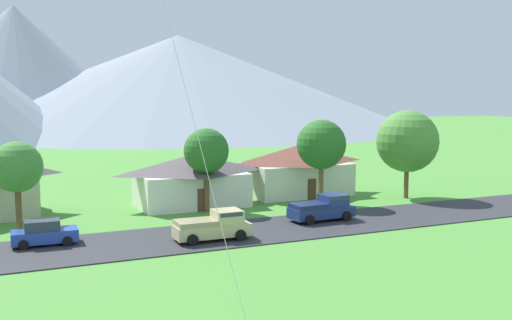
{
  "coord_description": "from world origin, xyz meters",
  "views": [
    {
      "loc": [
        -9.17,
        -8.93,
        10.04
      ],
      "look_at": [
        1.15,
        14.11,
        7.22
      ],
      "focal_mm": 41.72,
      "sensor_mm": 36.0,
      "label": 1
    }
  ],
  "objects_px": {
    "tree_right_of_center": "(17,167)",
    "tree_near_right": "(206,151)",
    "tree_near_left": "(321,145)",
    "pickup_truck_sand_east_side": "(214,225)",
    "house_leftmost": "(297,169)",
    "house_rightmost": "(191,179)",
    "tree_center": "(407,141)",
    "pickup_truck_navy_west_side": "(323,208)",
    "parked_car_blue_west_end": "(44,233)"
  },
  "relations": [
    {
      "from": "tree_near_left",
      "to": "tree_near_right",
      "type": "distance_m",
      "value": 10.49
    },
    {
      "from": "pickup_truck_navy_west_side",
      "to": "tree_right_of_center",
      "type": "bearing_deg",
      "value": 165.61
    },
    {
      "from": "tree_center",
      "to": "tree_near_right",
      "type": "height_order",
      "value": "tree_center"
    },
    {
      "from": "tree_right_of_center",
      "to": "tree_near_right",
      "type": "relative_size",
      "value": 0.93
    },
    {
      "from": "tree_right_of_center",
      "to": "parked_car_blue_west_end",
      "type": "distance_m",
      "value": 6.32
    },
    {
      "from": "tree_near_left",
      "to": "pickup_truck_navy_west_side",
      "type": "relative_size",
      "value": 1.47
    },
    {
      "from": "tree_near_left",
      "to": "tree_center",
      "type": "xyz_separation_m",
      "value": [
        9.46,
        -0.11,
        -0.0
      ]
    },
    {
      "from": "pickup_truck_navy_west_side",
      "to": "house_leftmost",
      "type": "bearing_deg",
      "value": 71.46
    },
    {
      "from": "tree_near_left",
      "to": "house_rightmost",
      "type": "bearing_deg",
      "value": 156.63
    },
    {
      "from": "tree_near_right",
      "to": "parked_car_blue_west_end",
      "type": "relative_size",
      "value": 1.68
    },
    {
      "from": "parked_car_blue_west_end",
      "to": "tree_center",
      "type": "bearing_deg",
      "value": 8.43
    },
    {
      "from": "parked_car_blue_west_end",
      "to": "house_rightmost",
      "type": "bearing_deg",
      "value": 36.01
    },
    {
      "from": "tree_near_left",
      "to": "tree_center",
      "type": "relative_size",
      "value": 0.91
    },
    {
      "from": "tree_center",
      "to": "pickup_truck_sand_east_side",
      "type": "bearing_deg",
      "value": -160.11
    },
    {
      "from": "tree_near_left",
      "to": "parked_car_blue_west_end",
      "type": "bearing_deg",
      "value": -168.08
    },
    {
      "from": "house_leftmost",
      "to": "tree_near_left",
      "type": "relative_size",
      "value": 1.37
    },
    {
      "from": "tree_near_left",
      "to": "pickup_truck_navy_west_side",
      "type": "height_order",
      "value": "tree_near_left"
    },
    {
      "from": "house_leftmost",
      "to": "pickup_truck_navy_west_side",
      "type": "relative_size",
      "value": 2.02
    },
    {
      "from": "tree_near_left",
      "to": "tree_near_right",
      "type": "height_order",
      "value": "tree_near_left"
    },
    {
      "from": "tree_near_right",
      "to": "house_rightmost",
      "type": "bearing_deg",
      "value": 96.33
    },
    {
      "from": "parked_car_blue_west_end",
      "to": "tree_right_of_center",
      "type": "bearing_deg",
      "value": 105.51
    },
    {
      "from": "tree_near_left",
      "to": "pickup_truck_sand_east_side",
      "type": "distance_m",
      "value": 16.34
    },
    {
      "from": "house_rightmost",
      "to": "tree_near_right",
      "type": "xyz_separation_m",
      "value": [
        0.35,
        -3.15,
        2.79
      ]
    },
    {
      "from": "house_rightmost",
      "to": "parked_car_blue_west_end",
      "type": "distance_m",
      "value": 16.6
    },
    {
      "from": "tree_near_left",
      "to": "tree_near_right",
      "type": "relative_size",
      "value": 1.08
    },
    {
      "from": "pickup_truck_sand_east_side",
      "to": "pickup_truck_navy_west_side",
      "type": "bearing_deg",
      "value": 13.39
    },
    {
      "from": "house_rightmost",
      "to": "tree_right_of_center",
      "type": "relative_size",
      "value": 1.53
    },
    {
      "from": "house_rightmost",
      "to": "tree_center",
      "type": "xyz_separation_m",
      "value": [
        20.18,
        -4.75,
        3.11
      ]
    },
    {
      "from": "tree_near_right",
      "to": "pickup_truck_sand_east_side",
      "type": "bearing_deg",
      "value": -106.67
    },
    {
      "from": "tree_near_left",
      "to": "tree_near_right",
      "type": "xyz_separation_m",
      "value": [
        -10.38,
        1.49,
        -0.32
      ]
    },
    {
      "from": "house_rightmost",
      "to": "tree_near_right",
      "type": "height_order",
      "value": "tree_near_right"
    },
    {
      "from": "house_leftmost",
      "to": "house_rightmost",
      "type": "relative_size",
      "value": 1.05
    },
    {
      "from": "house_rightmost",
      "to": "pickup_truck_navy_west_side",
      "type": "xyz_separation_m",
      "value": [
        7.43,
        -10.6,
        -1.33
      ]
    },
    {
      "from": "house_leftmost",
      "to": "tree_near_left",
      "type": "height_order",
      "value": "tree_near_left"
    },
    {
      "from": "tree_right_of_center",
      "to": "pickup_truck_sand_east_side",
      "type": "relative_size",
      "value": 1.27
    },
    {
      "from": "house_leftmost",
      "to": "pickup_truck_sand_east_side",
      "type": "distance_m",
      "value": 20.1
    },
    {
      "from": "house_rightmost",
      "to": "tree_near_left",
      "type": "bearing_deg",
      "value": -23.37
    },
    {
      "from": "parked_car_blue_west_end",
      "to": "pickup_truck_sand_east_side",
      "type": "height_order",
      "value": "pickup_truck_sand_east_side"
    },
    {
      "from": "house_rightmost",
      "to": "tree_near_right",
      "type": "distance_m",
      "value": 4.22
    },
    {
      "from": "house_leftmost",
      "to": "pickup_truck_sand_east_side",
      "type": "height_order",
      "value": "house_leftmost"
    },
    {
      "from": "tree_center",
      "to": "pickup_truck_sand_east_side",
      "type": "distance_m",
      "value": 24.63
    },
    {
      "from": "tree_near_left",
      "to": "pickup_truck_sand_east_side",
      "type": "relative_size",
      "value": 1.48
    },
    {
      "from": "tree_center",
      "to": "tree_right_of_center",
      "type": "relative_size",
      "value": 1.28
    },
    {
      "from": "house_leftmost",
      "to": "tree_center",
      "type": "relative_size",
      "value": 1.26
    },
    {
      "from": "tree_center",
      "to": "pickup_truck_navy_west_side",
      "type": "height_order",
      "value": "tree_center"
    },
    {
      "from": "pickup_truck_navy_west_side",
      "to": "pickup_truck_sand_east_side",
      "type": "distance_m",
      "value": 10.31
    },
    {
      "from": "tree_near_left",
      "to": "tree_center",
      "type": "distance_m",
      "value": 9.46
    },
    {
      "from": "parked_car_blue_west_end",
      "to": "pickup_truck_sand_east_side",
      "type": "bearing_deg",
      "value": -16.89
    },
    {
      "from": "house_rightmost",
      "to": "parked_car_blue_west_end",
      "type": "relative_size",
      "value": 2.4
    },
    {
      "from": "tree_center",
      "to": "parked_car_blue_west_end",
      "type": "bearing_deg",
      "value": -171.57
    }
  ]
}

